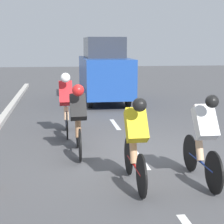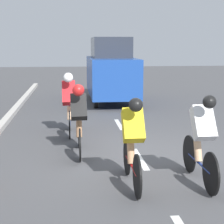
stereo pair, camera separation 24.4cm
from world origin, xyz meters
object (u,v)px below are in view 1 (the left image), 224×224
cyclist_yellow (136,140)px  cyclist_red (66,102)px  cyclist_black (78,117)px  cyclist_white (204,137)px  support_car (104,71)px

cyclist_yellow → cyclist_red: cyclist_red is taller
cyclist_yellow → cyclist_black: 1.99m
cyclist_yellow → cyclist_white: cyclist_white is taller
cyclist_white → support_car: bearing=-86.8°
cyclist_black → cyclist_white: cyclist_white is taller
cyclist_red → support_car: (-1.60, -5.28, 0.39)m
cyclist_red → support_car: 5.53m
cyclist_yellow → cyclist_black: bearing=-66.7°
cyclist_white → support_car: (0.50, -8.83, 0.44)m
support_car → cyclist_white: bearing=93.2°
cyclist_red → support_car: bearing=-106.9°
cyclist_red → cyclist_black: (-0.20, 1.72, -0.04)m
cyclist_black → cyclist_white: (-1.90, 1.83, -0.02)m
cyclist_black → cyclist_white: 2.64m
cyclist_red → cyclist_white: (-2.10, 3.55, -0.05)m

